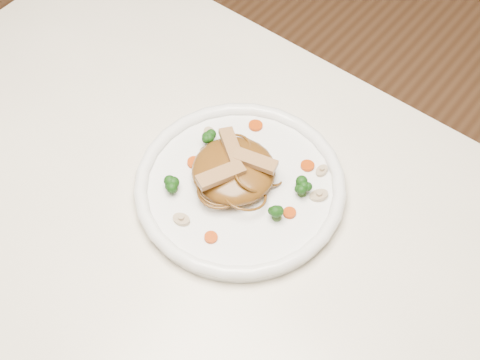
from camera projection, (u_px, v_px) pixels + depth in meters
The scene contains 19 objects.
table at pixel (205, 272), 1.02m from camera, with size 1.20×0.80×0.75m.
plate at pixel (240, 189), 0.98m from camera, with size 0.31×0.31×0.02m, color white.
noodle_mound at pixel (234, 170), 0.97m from camera, with size 0.12×0.12×0.04m, color brown.
chicken_a at pixel (255, 161), 0.95m from camera, with size 0.06×0.02×0.01m, color tan.
chicken_b at pixel (232, 146), 0.97m from camera, with size 0.06×0.02×0.01m, color tan.
chicken_c at pixel (221, 175), 0.94m from camera, with size 0.07×0.02×0.01m, color tan.
broccoli_0 at pixel (303, 188), 0.96m from camera, with size 0.02×0.02×0.03m, color #12440E, non-canonical shape.
broccoli_1 at pixel (211, 139), 1.00m from camera, with size 0.03×0.03×0.03m, color #12440E, non-canonical shape.
broccoli_2 at pixel (172, 184), 0.96m from camera, with size 0.02×0.02×0.03m, color #12440E, non-canonical shape.
broccoli_3 at pixel (277, 212), 0.93m from camera, with size 0.03×0.03×0.03m, color #12440E, non-canonical shape.
carrot_0 at pixel (307, 166), 0.99m from camera, with size 0.02×0.02×0.01m, color #B93406.
carrot_1 at pixel (194, 163), 1.00m from camera, with size 0.02×0.02×0.01m, color #B93406.
carrot_2 at pixel (289, 213), 0.95m from camera, with size 0.02×0.02×0.01m, color #B93406.
carrot_3 at pixel (256, 125), 1.04m from camera, with size 0.02×0.02×0.01m, color #B93406.
carrot_4 at pixel (211, 237), 0.92m from camera, with size 0.02×0.02×0.01m, color #B93406.
mushroom_0 at pixel (181, 219), 0.94m from camera, with size 0.03×0.03×0.01m, color beige.
mushroom_1 at pixel (319, 195), 0.96m from camera, with size 0.03×0.03×0.01m, color beige.
mushroom_2 at pixel (209, 133), 1.03m from camera, with size 0.02×0.02×0.01m, color beige.
mushroom_3 at pixel (322, 171), 0.99m from camera, with size 0.02×0.02×0.01m, color beige.
Camera 1 is at (0.34, -0.34, 1.57)m, focal length 50.25 mm.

